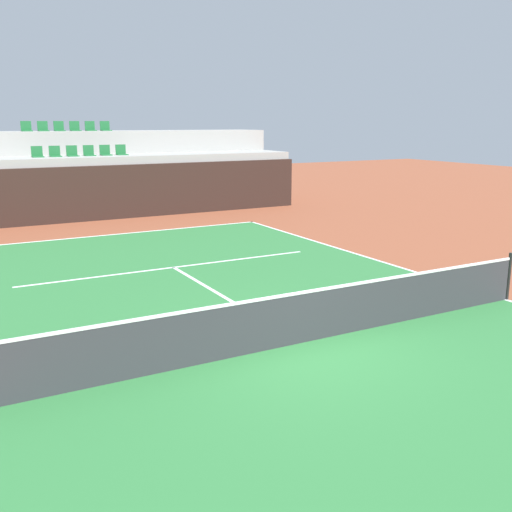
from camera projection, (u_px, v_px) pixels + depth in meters
name	position (u px, v px, depth m)	size (l,w,h in m)	color
ground_plane	(302.00, 343.00, 10.57)	(80.00, 80.00, 0.00)	brown
court_surface	(302.00, 343.00, 10.57)	(11.00, 24.00, 0.01)	#2D7238
baseline_far	(117.00, 234.00, 20.77)	(11.00, 0.10, 0.00)	white
sideline_right	(505.00, 299.00, 13.14)	(0.10, 24.00, 0.00)	white
service_line_far	(174.00, 267.00, 16.03)	(8.26, 0.10, 0.00)	white
centre_service_line	(224.00, 297.00, 13.30)	(0.10, 6.40, 0.00)	white
back_wall	(92.00, 194.00, 23.48)	(18.81, 0.30, 2.19)	black
stands_tier_lower	(84.00, 186.00, 24.60)	(18.81, 2.40, 2.52)	#9E9E99
stands_tier_upper	(71.00, 171.00, 26.54)	(18.81, 2.40, 3.50)	#9E9E99
seating_row_lower	(81.00, 153.00, 24.37)	(3.88, 0.44, 0.44)	#1E6633
seating_row_upper	(67.00, 128.00, 26.20)	(3.88, 0.44, 0.44)	#1E6633
tennis_net	(302.00, 316.00, 10.46)	(11.08, 0.08, 1.07)	black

